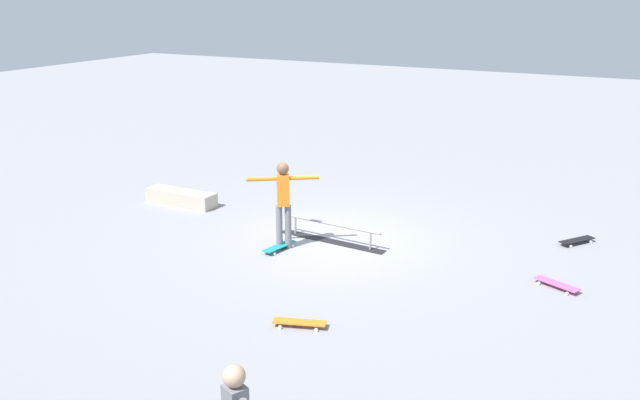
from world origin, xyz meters
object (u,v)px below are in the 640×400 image
object	(u,v)px
skate_ledge	(181,198)
loose_skateboard_black	(577,240)
skateboard_main	(279,246)
grind_rail	(332,234)
loose_skateboard_orange	(299,322)
loose_skateboard_pink	(557,284)
skater_main	(283,199)

from	to	relation	value
skate_ledge	loose_skateboard_black	bearing A→B (deg)	-170.03
skateboard_main	loose_skateboard_black	distance (m)	5.86
skateboard_main	grind_rail	bearing A→B (deg)	151.64
loose_skateboard_orange	loose_skateboard_pink	distance (m)	4.53
grind_rail	skater_main	xyz separation A→B (m)	(0.66, 0.74, 0.82)
skateboard_main	loose_skateboard_orange	bearing A→B (deg)	45.38
grind_rail	skateboard_main	xyz separation A→B (m)	(0.68, 0.88, -0.10)
skater_main	skateboard_main	size ratio (longest dim) A/B	2.08
skateboard_main	loose_skateboard_orange	world-z (taller)	same
skate_ledge	skateboard_main	distance (m)	3.86
grind_rail	loose_skateboard_pink	world-z (taller)	grind_rail
skate_ledge	loose_skateboard_orange	world-z (taller)	skate_ledge
skateboard_main	loose_skateboard_orange	distance (m)	3.26
skater_main	loose_skateboard_black	size ratio (longest dim) A/B	2.21
grind_rail	skate_ledge	size ratio (longest dim) A/B	1.34
skateboard_main	skater_main	bearing A→B (deg)	-179.29
grind_rail	loose_skateboard_orange	bearing A→B (deg)	114.19
grind_rail	loose_skateboard_black	bearing A→B (deg)	-148.96
grind_rail	skater_main	size ratio (longest dim) A/B	1.38
grind_rail	loose_skateboard_black	size ratio (longest dim) A/B	3.05
skate_ledge	loose_skateboard_black	size ratio (longest dim) A/B	2.27
skater_main	loose_skateboard_pink	world-z (taller)	skater_main
grind_rail	loose_skateboard_black	xyz separation A→B (m)	(-4.34, -2.13, -0.10)
grind_rail	loose_skateboard_pink	distance (m)	4.39
grind_rail	loose_skateboard_black	world-z (taller)	grind_rail
grind_rail	loose_skateboard_orange	distance (m)	3.73
loose_skateboard_black	loose_skateboard_orange	world-z (taller)	same
loose_skateboard_orange	skater_main	bearing A→B (deg)	106.09
loose_skateboard_black	loose_skateboard_orange	bearing A→B (deg)	5.71
skateboard_main	loose_skateboard_pink	size ratio (longest dim) A/B	1.01
skateboard_main	loose_skateboard_black	size ratio (longest dim) A/B	1.06
skate_ledge	loose_skateboard_orange	xyz separation A→B (m)	(-5.46, 4.14, -0.09)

